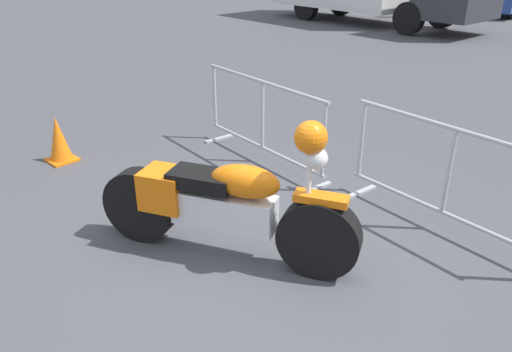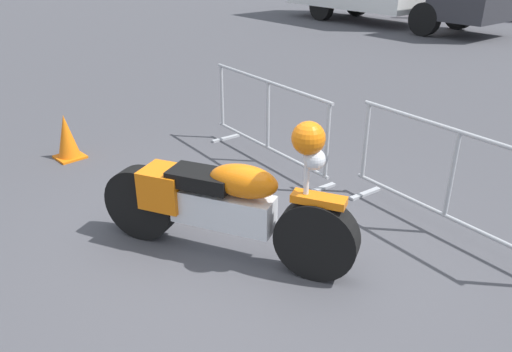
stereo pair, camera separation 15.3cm
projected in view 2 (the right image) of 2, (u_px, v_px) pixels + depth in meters
The scene contains 5 objects.
ground_plane at pixel (245, 260), 4.45m from camera, with size 120.00×120.00×0.00m, color #424247.
motorcycle at pixel (223, 203), 4.34m from camera, with size 2.27×1.17×1.36m.
crowd_barrier_near at pixel (268, 121), 6.21m from camera, with size 2.22×0.72×1.07m.
crowd_barrier_far at pixel (451, 182), 4.64m from camera, with size 2.22×0.72×1.07m.
traffic_cone at pixel (67, 137), 6.44m from camera, with size 0.34×0.34×0.59m.
Camera 2 is at (2.74, -2.49, 2.59)m, focal length 35.00 mm.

